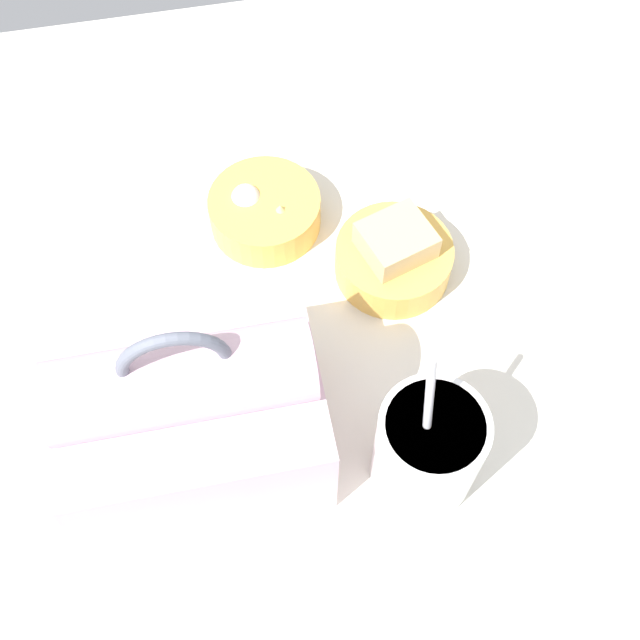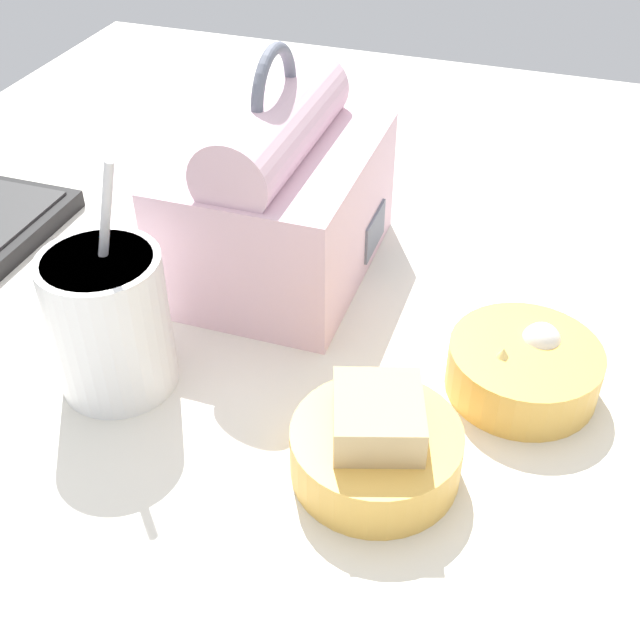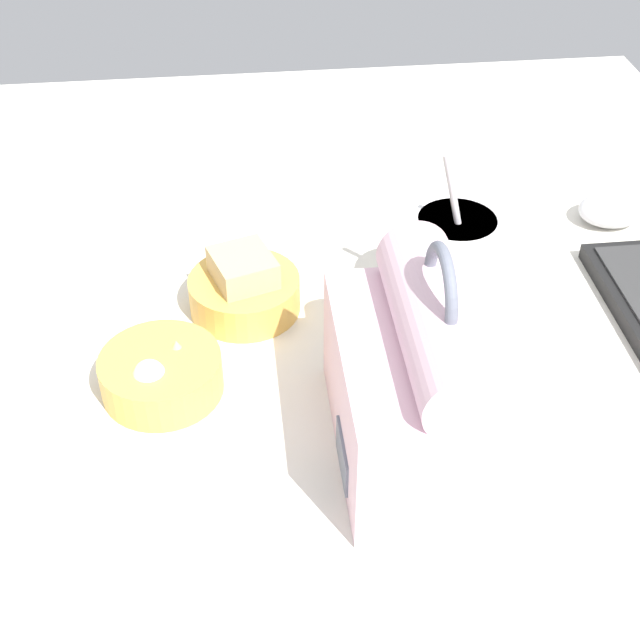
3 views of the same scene
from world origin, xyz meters
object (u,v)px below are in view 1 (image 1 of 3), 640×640
lunch_bag (192,413)px  soup_cup (427,450)px  bento_bowl_sandwich (394,257)px  bento_bowl_snacks (265,211)px

lunch_bag → soup_cup: 19.96cm
lunch_bag → bento_bowl_sandwich: lunch_bag is taller
lunch_bag → bento_bowl_snacks: bearing=-112.3°
bento_bowl_snacks → lunch_bag: bearing=67.7°
soup_cup → bento_bowl_snacks: soup_cup is taller
lunch_bag → bento_bowl_sandwich: bearing=-144.7°
bento_bowl_sandwich → bento_bowl_snacks: bento_bowl_sandwich is taller
bento_bowl_sandwich → bento_bowl_snacks: 14.53cm
soup_cup → bento_bowl_sandwich: 22.06cm
lunch_bag → bento_bowl_snacks: 26.15cm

